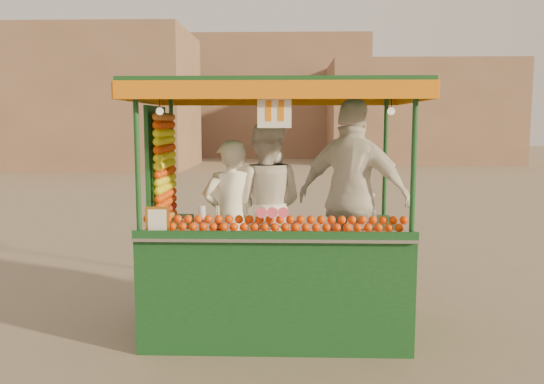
{
  "coord_description": "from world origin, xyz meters",
  "views": [
    {
      "loc": [
        0.45,
        -5.16,
        1.99
      ],
      "look_at": [
        0.28,
        0.2,
        1.33
      ],
      "focal_mm": 36.95,
      "sensor_mm": 36.0,
      "label": 1
    }
  ],
  "objects_px": {
    "juice_cart": "(269,253)",
    "vendor_right": "(353,198)",
    "vendor_middle": "(265,205)",
    "vendor_left": "(230,218)"
  },
  "relations": [
    {
      "from": "vendor_left",
      "to": "vendor_right",
      "type": "distance_m",
      "value": 1.23
    },
    {
      "from": "juice_cart",
      "to": "vendor_middle",
      "type": "distance_m",
      "value": 0.66
    },
    {
      "from": "vendor_middle",
      "to": "vendor_left",
      "type": "bearing_deg",
      "value": 43.16
    },
    {
      "from": "juice_cart",
      "to": "vendor_right",
      "type": "relative_size",
      "value": 1.33
    },
    {
      "from": "vendor_middle",
      "to": "juice_cart",
      "type": "bearing_deg",
      "value": 106.12
    },
    {
      "from": "vendor_middle",
      "to": "vendor_right",
      "type": "xyz_separation_m",
      "value": [
        0.88,
        -0.26,
        0.11
      ]
    },
    {
      "from": "juice_cart",
      "to": "vendor_right",
      "type": "bearing_deg",
      "value": 19.17
    },
    {
      "from": "vendor_left",
      "to": "vendor_middle",
      "type": "height_order",
      "value": "vendor_middle"
    },
    {
      "from": "vendor_middle",
      "to": "vendor_right",
      "type": "bearing_deg",
      "value": 173.21
    },
    {
      "from": "juice_cart",
      "to": "vendor_left",
      "type": "distance_m",
      "value": 0.58
    }
  ]
}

